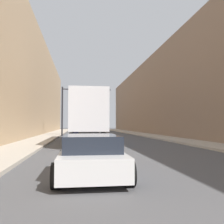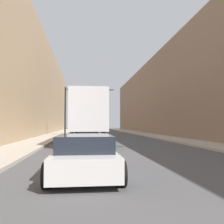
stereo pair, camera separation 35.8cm
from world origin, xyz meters
name	(u,v)px [view 1 (the left image)]	position (x,y,z in m)	size (l,w,h in m)	color
sidewalk_right	(153,136)	(6.43, 30.00, 0.07)	(2.66, 80.00, 0.15)	#B2A899
sidewalk_left	(47,137)	(-6.43, 30.00, 0.07)	(2.66, 80.00, 0.15)	#B2A899
building_right	(185,90)	(10.76, 30.00, 5.86)	(6.00, 80.00, 11.73)	#846B56
building_left	(10,79)	(-10.76, 30.00, 6.86)	(6.00, 80.00, 13.72)	tan
semi_truck	(86,116)	(-2.19, 21.62, 2.24)	(2.49, 13.74, 3.88)	silver
sedan_car	(91,156)	(-2.44, 7.44, 0.60)	(2.05, 4.24, 1.24)	silver
traffic_signal_gantry	(76,101)	(-3.20, 33.12, 4.64)	(6.54, 0.35, 6.49)	black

